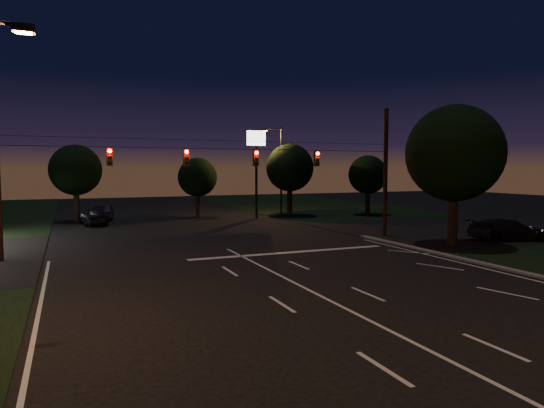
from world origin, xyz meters
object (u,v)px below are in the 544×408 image
car_oncoming_b (104,213)px  car_cross (508,230)px  tree_right_near (453,155)px  utility_pole_right (384,236)px  car_oncoming_a (94,216)px

car_oncoming_b → car_cross: size_ratio=0.81×
tree_right_near → car_cross: (4.75, -0.17, -4.93)m
utility_pole_right → tree_right_near: bearing=-72.5°
tree_right_near → car_cross: size_ratio=1.71×
tree_right_near → car_oncoming_a: bearing=135.2°
tree_right_near → utility_pole_right: bearing=107.5°
tree_right_near → car_oncoming_a: size_ratio=1.92×
car_oncoming_a → car_cross: car_oncoming_a is taller
utility_pole_right → tree_right_near: 7.61m
tree_right_near → car_cross: tree_right_near is taller
tree_right_near → car_oncoming_a: 28.96m
car_oncoming_a → car_cross: (25.01, -20.28, -0.03)m
utility_pole_right → car_oncoming_a: utility_pole_right is taller
car_cross → utility_pole_right: bearing=68.6°
tree_right_near → car_oncoming_b: 31.29m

